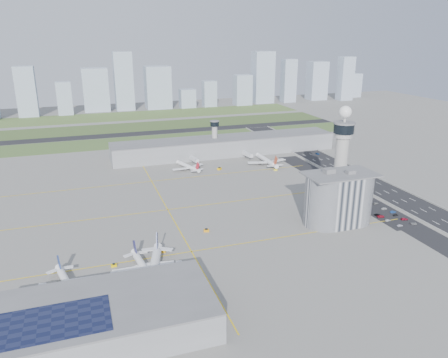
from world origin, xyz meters
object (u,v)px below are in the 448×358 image
object	(u,v)px
jet_bridge_far_1	(244,154)
car_lot_5	(363,206)
admin_building	(338,198)
car_lot_4	(369,209)
airplane_near_b	(144,264)
jet_bridge_far_0	(191,159)
tug_0	(114,265)
airplane_near_a	(67,281)
tug_1	(136,273)
car_hw_1	(362,180)
airplane_far_b	(267,158)
jet_bridge_near_1	(112,294)
tug_2	(164,250)
car_lot_7	(404,219)
car_lot_9	(393,212)
car_lot_1	(388,220)
car_hw_2	(318,154)
secondary_tower	(215,135)
jet_bridge_near_2	(181,282)
control_tower	(342,151)
tug_4	(219,168)
car_lot_8	(396,215)
airplane_far_a	(188,164)
tug_3	(206,230)
car_lot_2	(381,216)
car_hw_4	(275,140)
car_lot_10	(384,208)
car_lot_3	(377,215)
jet_bridge_near_0	(35,308)
car_lot_0	(400,225)
car_lot_11	(376,203)
tug_5	(276,169)
car_lot_6	(414,224)

from	to	relation	value
jet_bridge_far_1	car_lot_5	world-z (taller)	jet_bridge_far_1
admin_building	car_lot_4	distance (m)	35.73
airplane_near_b	jet_bridge_far_0	distance (m)	188.82
admin_building	tug_0	bearing A→B (deg)	-175.42
airplane_near_a	tug_1	bearing A→B (deg)	83.82
car_lot_5	car_hw_1	size ratio (longest dim) A/B	1.05
airplane_far_b	jet_bridge_near_1	distance (m)	220.67
jet_bridge_far_1	tug_2	bearing A→B (deg)	-43.88
car_lot_7	car_lot_9	xyz separation A→B (m)	(0.86, 11.46, -0.01)
car_lot_1	car_hw_2	size ratio (longest dim) A/B	0.77
secondary_tower	admin_building	size ratio (longest dim) A/B	0.76
car_lot_5	car_hw_2	size ratio (longest dim) A/B	0.79
jet_bridge_far_1	car_lot_9	size ratio (longest dim) A/B	3.62
jet_bridge_far_1	car_lot_9	bearing A→B (deg)	5.33
jet_bridge_near_2	car_lot_7	distance (m)	148.85
control_tower	tug_4	size ratio (longest dim) A/B	17.90
jet_bridge_far_1	car_lot_8	size ratio (longest dim) A/B	3.98
airplane_far_a	tug_3	world-z (taller)	airplane_far_a
tug_0	car_lot_5	distance (m)	163.80
tug_3	airplane_near_b	bearing A→B (deg)	143.32
tug_0	tug_4	xyz separation A→B (m)	(98.38, 134.70, 0.26)
car_lot_2	car_lot_9	bearing A→B (deg)	-67.47
car_hw_1	car_hw_4	size ratio (longest dim) A/B	0.90
tug_1	car_lot_10	world-z (taller)	tug_1
secondary_tower	car_hw_4	distance (m)	84.93
tug_1	car_lot_3	distance (m)	154.01
tug_3	car_hw_1	distance (m)	148.34
airplane_far_a	car_lot_8	bearing A→B (deg)	-162.19
car_lot_5	jet_bridge_near_0	bearing A→B (deg)	112.36
car_lot_1	car_lot_0	bearing A→B (deg)	-171.94
car_lot_11	car_hw_1	world-z (taller)	car_lot_11
tug_5	car_lot_10	size ratio (longest dim) A/B	0.70
secondary_tower	tug_2	bearing A→B (deg)	-115.50
car_hw_2	jet_bridge_near_1	bearing A→B (deg)	-146.93
airplane_near_a	car_lot_5	xyz separation A→B (m)	(182.74, 40.84, -4.36)
secondary_tower	tug_3	xyz separation A→B (m)	(-55.72, -159.21, -17.91)
car_lot_4	car_lot_6	size ratio (longest dim) A/B	0.90
airplane_far_a	car_lot_11	distance (m)	152.83
jet_bridge_far_0	jet_bridge_near_1	bearing A→B (deg)	-33.77
tug_3	car_hw_2	world-z (taller)	tug_3
car_hw_1	tug_5	bearing A→B (deg)	131.38
jet_bridge_far_0	airplane_far_a	bearing A→B (deg)	-31.22
car_lot_1	tug_0	bearing A→B (deg)	87.34
car_lot_7	car_lot_9	distance (m)	11.49
airplane_near_b	airplane_far_b	xyz separation A→B (m)	(129.16, 148.69, 0.80)
car_lot_6	car_lot_7	size ratio (longest dim) A/B	0.91
jet_bridge_far_0	tug_0	world-z (taller)	jet_bridge_far_0
car_lot_4	car_lot_6	distance (m)	29.85
airplane_far_b	car_lot_2	size ratio (longest dim) A/B	8.79
tug_4	car_lot_8	distance (m)	147.14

